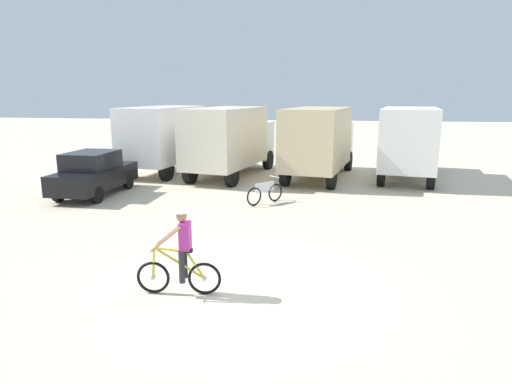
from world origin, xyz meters
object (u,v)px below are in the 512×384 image
at_px(cyclist_orange_shirt, 181,254).
at_px(sedan_parked, 94,173).
at_px(box_truck_white_box, 409,139).
at_px(bicycle_spare, 265,193).
at_px(box_truck_cream_rv, 230,138).
at_px(box_truck_avon_van, 169,136).
at_px(box_truck_tan_camper, 320,139).

bearing_deg(cyclist_orange_shirt, sedan_parked, 127.63).
xyz_separation_m(box_truck_white_box, bicycle_spare, (-6.06, -5.98, -1.48)).
distance_m(sedan_parked, cyclist_orange_shirt, 10.27).
bearing_deg(cyclist_orange_shirt, box_truck_cream_rv, 97.56).
bearing_deg(sedan_parked, box_truck_cream_rv, 47.00).
distance_m(box_truck_avon_van, box_truck_tan_camper, 7.76).
xyz_separation_m(box_truck_cream_rv, cyclist_orange_shirt, (1.73, -13.01, -1.03)).
bearing_deg(bicycle_spare, box_truck_avon_van, 133.84).
bearing_deg(box_truck_white_box, sedan_parked, -156.57).
height_order(box_truck_cream_rv, sedan_parked, box_truck_cream_rv).
xyz_separation_m(box_truck_cream_rv, bicycle_spare, (2.39, -5.22, -1.48)).
bearing_deg(box_truck_cream_rv, box_truck_white_box, 5.13).
bearing_deg(box_truck_avon_van, box_truck_tan_camper, -5.31).
bearing_deg(box_truck_tan_camper, sedan_parked, -150.46).
height_order(box_truck_tan_camper, box_truck_white_box, same).
relative_size(box_truck_avon_van, box_truck_tan_camper, 0.99).
bearing_deg(box_truck_avon_van, cyclist_orange_shirt, -69.56).
distance_m(box_truck_tan_camper, box_truck_white_box, 4.21).
distance_m(box_truck_cream_rv, sedan_parked, 6.74).
height_order(box_truck_avon_van, sedan_parked, box_truck_avon_van).
relative_size(box_truck_tan_camper, cyclist_orange_shirt, 3.88).
bearing_deg(box_truck_white_box, cyclist_orange_shirt, -116.03).
bearing_deg(box_truck_tan_camper, box_truck_cream_rv, -178.24).
height_order(box_truck_cream_rv, bicycle_spare, box_truck_cream_rv).
bearing_deg(sedan_parked, box_truck_tan_camper, 29.54).
xyz_separation_m(box_truck_white_box, sedan_parked, (-12.99, -5.63, -0.99)).
bearing_deg(box_truck_cream_rv, box_truck_tan_camper, 1.76).
distance_m(cyclist_orange_shirt, bicycle_spare, 7.83).
xyz_separation_m(box_truck_avon_van, box_truck_white_box, (11.89, -0.09, 0.00)).
xyz_separation_m(box_truck_tan_camper, cyclist_orange_shirt, (-2.56, -13.14, -1.03)).
distance_m(box_truck_avon_van, box_truck_cream_rv, 3.54).
bearing_deg(box_truck_avon_van, bicycle_spare, -46.16).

